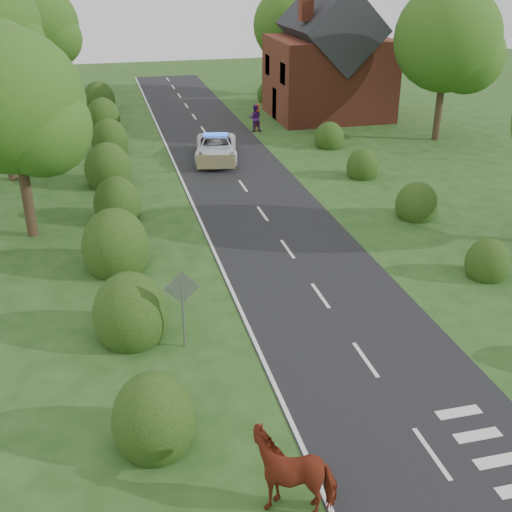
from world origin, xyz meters
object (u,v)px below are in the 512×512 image
object	(u,v)px
police_van	(216,148)
pedestrian_purple	(255,118)
pedestrian_red	(257,117)
road_sign	(182,298)
cow	(294,472)

from	to	relation	value
police_van	pedestrian_purple	size ratio (longest dim) A/B	3.06
pedestrian_purple	pedestrian_red	bearing A→B (deg)	-143.41
road_sign	cow	distance (m)	6.75
cow	pedestrian_red	distance (m)	32.26
police_van	pedestrian_red	world-z (taller)	pedestrian_red
cow	police_van	bearing A→B (deg)	-168.51
pedestrian_red	pedestrian_purple	bearing A→B (deg)	-17.62
cow	pedestrian_purple	world-z (taller)	pedestrian_purple
road_sign	pedestrian_red	bearing A→B (deg)	71.29
road_sign	pedestrian_red	distance (m)	26.35
cow	police_van	distance (m)	25.69
cow	pedestrian_red	bearing A→B (deg)	-174.09
cow	road_sign	bearing A→B (deg)	-149.28
road_sign	police_van	world-z (taller)	road_sign
road_sign	pedestrian_purple	xyz separation A→B (m)	(8.32, 24.88, -0.77)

